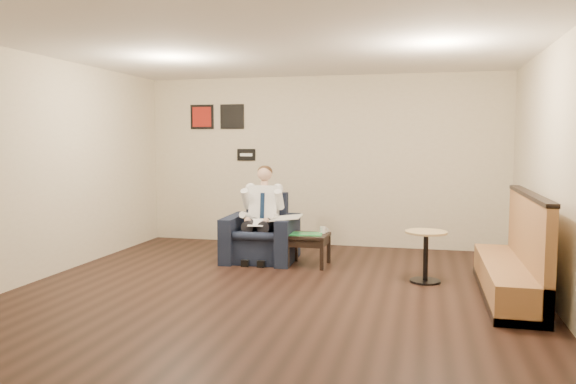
% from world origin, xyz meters
% --- Properties ---
extents(ground, '(6.00, 6.00, 0.00)m').
position_xyz_m(ground, '(0.00, 0.00, 0.00)').
color(ground, black).
rests_on(ground, ground).
extents(wall_back, '(6.00, 0.02, 2.80)m').
position_xyz_m(wall_back, '(0.00, 3.00, 1.40)').
color(wall_back, beige).
rests_on(wall_back, ground).
extents(wall_front, '(6.00, 0.02, 2.80)m').
position_xyz_m(wall_front, '(0.00, -3.00, 1.40)').
color(wall_front, beige).
rests_on(wall_front, ground).
extents(wall_left, '(0.02, 6.00, 2.80)m').
position_xyz_m(wall_left, '(-3.00, 0.00, 1.40)').
color(wall_left, beige).
rests_on(wall_left, ground).
extents(wall_right, '(0.02, 6.00, 2.80)m').
position_xyz_m(wall_right, '(3.00, 0.00, 1.40)').
color(wall_right, beige).
rests_on(wall_right, ground).
extents(ceiling, '(6.00, 6.00, 0.02)m').
position_xyz_m(ceiling, '(0.00, 0.00, 2.80)').
color(ceiling, white).
rests_on(ceiling, wall_back).
extents(seating_sign, '(0.32, 0.02, 0.20)m').
position_xyz_m(seating_sign, '(-1.30, 2.98, 1.50)').
color(seating_sign, black).
rests_on(seating_sign, wall_back).
extents(art_print_left, '(0.42, 0.03, 0.42)m').
position_xyz_m(art_print_left, '(-2.10, 2.98, 2.15)').
color(art_print_left, '#A11D13').
rests_on(art_print_left, wall_back).
extents(art_print_right, '(0.42, 0.03, 0.42)m').
position_xyz_m(art_print_right, '(-1.55, 2.98, 2.15)').
color(art_print_right, black).
rests_on(art_print_right, wall_back).
extents(armchair, '(1.03, 1.03, 0.96)m').
position_xyz_m(armchair, '(-0.62, 1.55, 0.48)').
color(armchair, black).
rests_on(armchair, ground).
extents(seated_man, '(0.66, 0.96, 1.31)m').
position_xyz_m(seated_man, '(-0.62, 1.43, 0.66)').
color(seated_man, white).
rests_on(seated_man, armchair).
extents(lap_papers, '(0.25, 0.33, 0.01)m').
position_xyz_m(lap_papers, '(-0.61, 1.32, 0.59)').
color(lap_papers, white).
rests_on(lap_papers, seated_man).
extents(newspaper, '(0.46, 0.56, 0.01)m').
position_xyz_m(newspaper, '(-0.22, 1.46, 0.65)').
color(newspaper, silver).
rests_on(newspaper, armchair).
extents(side_table, '(0.55, 0.55, 0.44)m').
position_xyz_m(side_table, '(0.12, 1.39, 0.22)').
color(side_table, black).
rests_on(side_table, ground).
extents(green_folder, '(0.48, 0.36, 0.01)m').
position_xyz_m(green_folder, '(0.09, 1.37, 0.45)').
color(green_folder, green).
rests_on(green_folder, side_table).
extents(coffee_mug, '(0.08, 0.08, 0.09)m').
position_xyz_m(coffee_mug, '(0.30, 1.50, 0.49)').
color(coffee_mug, white).
rests_on(coffee_mug, side_table).
extents(smartphone, '(0.15, 0.09, 0.01)m').
position_xyz_m(smartphone, '(0.17, 1.54, 0.45)').
color(smartphone, black).
rests_on(smartphone, side_table).
extents(banquette, '(0.54, 2.25, 1.15)m').
position_xyz_m(banquette, '(2.59, 0.36, 0.58)').
color(banquette, '#96653A').
rests_on(banquette, ground).
extents(cafe_table, '(0.63, 0.63, 0.64)m').
position_xyz_m(cafe_table, '(1.70, 0.82, 0.32)').
color(cafe_table, tan).
rests_on(cafe_table, ground).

